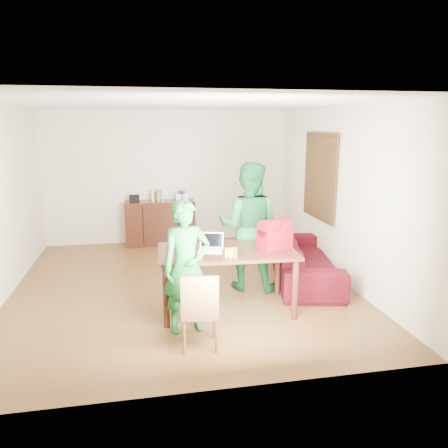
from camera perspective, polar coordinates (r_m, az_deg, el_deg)
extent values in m
cube|color=#482D12|center=(6.81, -5.42, -8.44)|extent=(5.00, 5.50, 0.10)
cube|color=white|center=(6.36, -5.97, 15.78)|extent=(5.00, 5.50, 0.10)
cube|color=beige|center=(9.21, -7.34, 6.09)|extent=(5.00, 0.10, 2.70)
cube|color=beige|center=(3.73, -1.59, -3.79)|extent=(5.00, 0.10, 2.70)
cube|color=beige|center=(7.14, 15.20, 3.80)|extent=(0.10, 5.50, 2.70)
cube|color=#3F2614|center=(7.70, 12.40, 6.09)|extent=(0.04, 1.28, 1.48)
cube|color=#533319|center=(7.69, 12.20, 6.09)|extent=(0.01, 1.18, 1.36)
cube|color=black|center=(9.06, -8.32, 0.17)|extent=(1.40, 0.45, 0.90)
cube|color=black|center=(8.95, -11.63, 3.28)|extent=(0.20, 0.14, 0.14)
cube|color=silver|center=(8.99, -5.56, 3.52)|extent=(0.24, 0.22, 0.14)
ellipsoid|color=#1A2FAF|center=(8.97, -5.57, 4.19)|extent=(0.14, 0.14, 0.07)
cube|color=black|center=(5.68, 0.38, -3.59)|extent=(1.81, 1.07, 0.04)
cylinder|color=black|center=(5.37, -7.56, -9.42)|extent=(0.08, 0.08, 0.79)
cylinder|color=black|center=(5.61, 9.28, -8.47)|extent=(0.08, 0.08, 0.79)
cylinder|color=black|center=(6.15, -7.70, -6.49)|extent=(0.08, 0.08, 0.79)
cylinder|color=black|center=(6.36, 7.02, -5.80)|extent=(0.08, 0.08, 0.79)
cube|color=brown|center=(4.89, -3.24, -11.42)|extent=(0.43, 0.42, 0.05)
cube|color=brown|center=(4.63, -3.18, -9.53)|extent=(0.40, 0.06, 0.46)
imported|color=#155F22|center=(5.14, -4.94, -5.62)|extent=(0.63, 0.47, 1.59)
imported|color=#15602B|center=(6.46, 3.23, -0.32)|extent=(1.13, 1.02, 1.90)
cube|color=white|center=(5.62, -1.75, -3.50)|extent=(0.35, 0.29, 0.02)
cube|color=black|center=(5.59, -1.76, -2.41)|extent=(0.32, 0.15, 0.19)
cylinder|color=brown|center=(5.31, 1.48, -3.66)|extent=(0.07, 0.07, 0.16)
cube|color=maroon|center=(5.75, 6.63, -1.68)|extent=(0.48, 0.37, 0.31)
imported|color=#390711|center=(7.11, 10.42, -4.41)|extent=(1.36, 2.43, 0.67)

